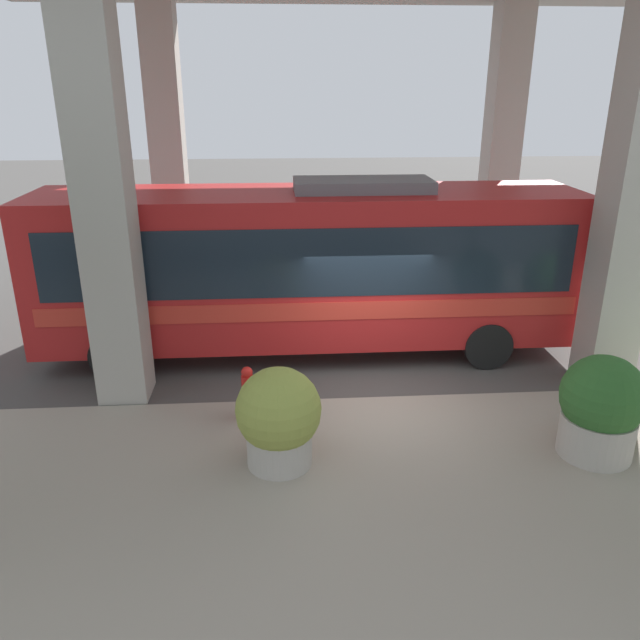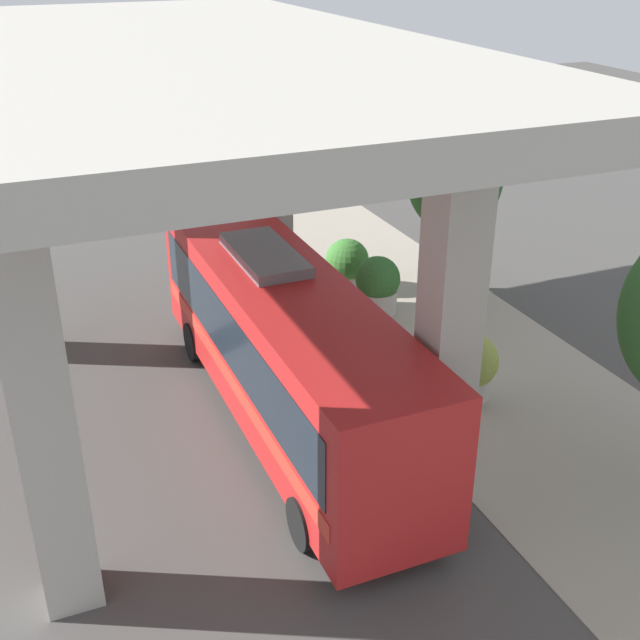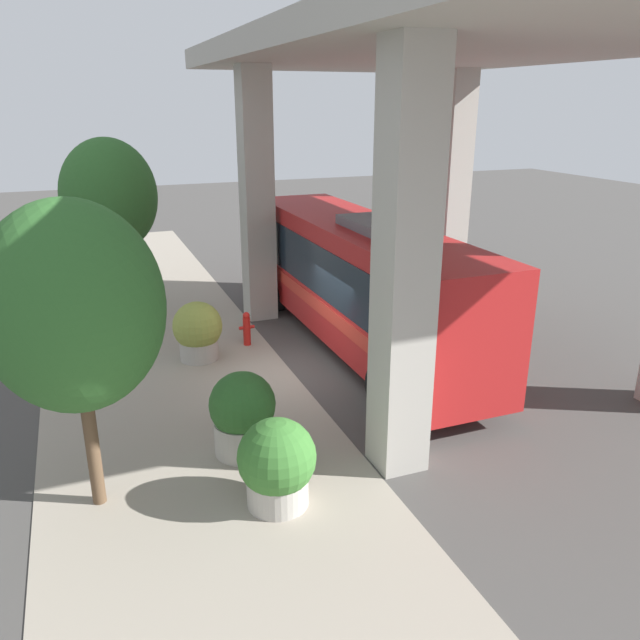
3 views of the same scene
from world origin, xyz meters
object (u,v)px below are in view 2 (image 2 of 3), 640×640
object	(u,v)px
fire_hydrant	(426,402)
planter_front	(377,285)
bus	(284,341)
street_tree_far	(455,176)
planter_back	(347,265)
planter_middle	(470,366)

from	to	relation	value
fire_hydrant	planter_front	distance (m)	5.81
bus	street_tree_far	distance (m)	8.97
bus	fire_hydrant	world-z (taller)	bus
planter_front	planter_back	distance (m)	1.87
planter_middle	planter_back	size ratio (longest dim) A/B	1.01
fire_hydrant	planter_back	distance (m)	7.61
planter_back	street_tree_far	size ratio (longest dim) A/B	0.30
planter_middle	street_tree_far	distance (m)	6.97
bus	planter_middle	xyz separation A→B (m)	(-4.41, 0.70, -1.22)
planter_back	street_tree_far	distance (m)	4.17
bus	planter_back	xyz separation A→B (m)	(-4.38, -6.22, -1.24)
street_tree_far	bus	bearing A→B (deg)	34.75
planter_back	bus	bearing A→B (deg)	54.86
bus	planter_front	xyz separation A→B (m)	(-4.48, -4.35, -1.19)
fire_hydrant	planter_middle	size ratio (longest dim) A/B	0.62
fire_hydrant	street_tree_far	xyz separation A→B (m)	(-4.33, -6.28, 3.07)
fire_hydrant	planter_back	world-z (taller)	planter_back
planter_back	street_tree_far	bearing A→B (deg)	157.65
fire_hydrant	planter_middle	bearing A→B (deg)	-159.83
bus	planter_back	bearing A→B (deg)	-125.14
planter_middle	bus	bearing A→B (deg)	-8.97
street_tree_far	fire_hydrant	bearing A→B (deg)	55.38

